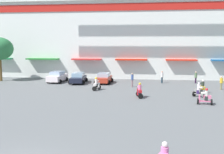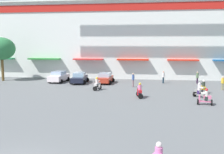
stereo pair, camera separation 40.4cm
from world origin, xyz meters
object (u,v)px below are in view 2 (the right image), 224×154
object	(u,v)px
scooter_rider_0	(203,88)
parked_car_0	(59,77)
scooter_rider_2	(97,85)
scooter_rider_8	(205,98)
parked_car_1	(80,78)
pedestrian_2	(197,77)
scooter_rider_5	(200,92)
pedestrian_0	(223,82)
pedestrian_1	(163,76)
parked_car_2	(105,78)
plaza_tree_0	(2,49)
pedestrian_3	(133,79)
scooter_rider_4	(140,91)

from	to	relation	value
scooter_rider_0	parked_car_0	bearing A→B (deg)	161.79
scooter_rider_2	scooter_rider_8	bearing A→B (deg)	-28.97
parked_car_1	pedestrian_2	size ratio (longest dim) A/B	2.68
scooter_rider_5	pedestrian_0	size ratio (longest dim) A/B	0.95
pedestrian_0	pedestrian_1	distance (m)	7.95
scooter_rider_8	scooter_rider_5	bearing A→B (deg)	87.25
parked_car_1	scooter_rider_2	distance (m)	6.21
parked_car_0	scooter_rider_5	xyz separation A→B (m)	(17.77, -8.41, -0.16)
pedestrian_1	parked_car_2	bearing A→B (deg)	-171.81
plaza_tree_0	scooter_rider_5	size ratio (longest dim) A/B	4.15
parked_car_0	scooter_rider_0	world-z (taller)	parked_car_0
scooter_rider_0	pedestrian_0	xyz separation A→B (m)	(2.70, 2.68, 0.30)
parked_car_0	scooter_rider_0	size ratio (longest dim) A/B	2.72
pedestrian_2	pedestrian_3	world-z (taller)	pedestrian_3
scooter_rider_5	parked_car_2	bearing A→B (deg)	143.50
scooter_rider_2	plaza_tree_0	bearing A→B (deg)	159.18
scooter_rider_4	parked_car_0	bearing A→B (deg)	141.47
parked_car_1	scooter_rider_5	size ratio (longest dim) A/B	2.90
scooter_rider_4	pedestrian_1	size ratio (longest dim) A/B	0.92
pedestrian_1	pedestrian_2	xyz separation A→B (m)	(4.59, 0.39, -0.02)
plaza_tree_0	pedestrian_0	bearing A→B (deg)	-6.85
parked_car_1	scooter_rider_2	size ratio (longest dim) A/B	2.86
scooter_rider_4	parked_car_2	bearing A→B (deg)	118.99
scooter_rider_0	pedestrian_0	bearing A→B (deg)	44.75
pedestrian_3	scooter_rider_8	bearing A→B (deg)	-52.03
scooter_rider_4	scooter_rider_8	size ratio (longest dim) A/B	1.03
scooter_rider_4	scooter_rider_2	bearing A→B (deg)	143.90
parked_car_2	scooter_rider_0	bearing A→B (deg)	-26.44
scooter_rider_8	pedestrian_0	distance (m)	9.04
pedestrian_1	pedestrian_3	distance (m)	5.44
parked_car_2	scooter_rider_0	distance (m)	13.25
parked_car_2	scooter_rider_4	xyz separation A→B (m)	(5.07, -9.15, -0.09)
plaza_tree_0	parked_car_2	bearing A→B (deg)	-1.35
scooter_rider_5	pedestrian_3	world-z (taller)	pedestrian_3
pedestrian_1	scooter_rider_5	bearing A→B (deg)	-71.29
scooter_rider_4	pedestrian_2	bearing A→B (deg)	55.14
parked_car_2	scooter_rider_2	bearing A→B (deg)	-90.20
pedestrian_1	parked_car_1	bearing A→B (deg)	-172.79
scooter_rider_0	parked_car_2	bearing A→B (deg)	153.56
parked_car_1	pedestrian_0	size ratio (longest dim) A/B	2.77
pedestrian_0	pedestrian_2	distance (m)	5.18
pedestrian_2	scooter_rider_2	bearing A→B (deg)	-150.91
pedestrian_0	pedestrian_3	xyz separation A→B (m)	(-10.54, 0.58, 0.13)
pedestrian_3	parked_car_2	bearing A→B (deg)	146.66
scooter_rider_8	plaza_tree_0	bearing A→B (deg)	155.64
plaza_tree_0	parked_car_1	world-z (taller)	plaza_tree_0
pedestrian_0	pedestrian_2	size ratio (longest dim) A/B	0.97
parked_car_2	pedestrian_0	xyz separation A→B (m)	(14.56, -3.23, 0.18)
scooter_rider_8	pedestrian_0	xyz separation A→B (m)	(3.63, 8.28, 0.28)
scooter_rider_5	pedestrian_2	size ratio (longest dim) A/B	0.92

